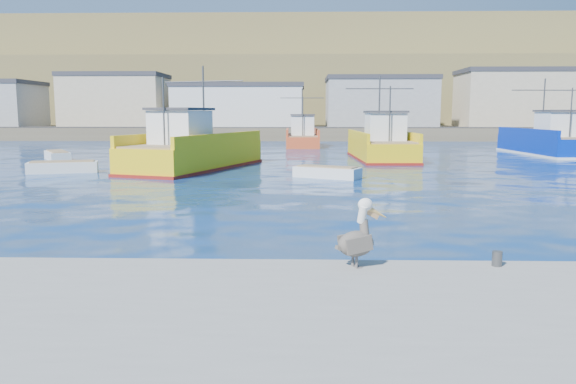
{
  "coord_description": "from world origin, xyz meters",
  "views": [
    {
      "loc": [
        -0.87,
        -14.39,
        3.52
      ],
      "look_at": [
        -1.33,
        2.33,
        1.17
      ],
      "focal_mm": 35.0,
      "sensor_mm": 36.0,
      "label": 1
    }
  ],
  "objects_px": {
    "trawler_blue": "(549,142)",
    "pelican": "(358,238)",
    "skiff_extra": "(57,156)",
    "boat_orange": "(302,137)",
    "trawler_yellow_a": "(193,152)",
    "trawler_yellow_b": "(381,146)",
    "skiff_mid": "(327,173)",
    "skiff_left": "(63,168)"
  },
  "relations": [
    {
      "from": "trawler_yellow_a",
      "to": "skiff_left",
      "type": "height_order",
      "value": "trawler_yellow_a"
    },
    {
      "from": "pelican",
      "to": "trawler_yellow_b",
      "type": "bearing_deg",
      "value": 81.38
    },
    {
      "from": "trawler_blue",
      "to": "boat_orange",
      "type": "distance_m",
      "value": 23.96
    },
    {
      "from": "trawler_blue",
      "to": "boat_orange",
      "type": "height_order",
      "value": "trawler_blue"
    },
    {
      "from": "skiff_left",
      "to": "skiff_extra",
      "type": "bearing_deg",
      "value": 115.53
    },
    {
      "from": "skiff_left",
      "to": "pelican",
      "type": "distance_m",
      "value": 27.09
    },
    {
      "from": "trawler_yellow_a",
      "to": "skiff_extra",
      "type": "bearing_deg",
      "value": 151.21
    },
    {
      "from": "trawler_yellow_a",
      "to": "boat_orange",
      "type": "xyz_separation_m",
      "value": [
        6.91,
        24.27,
        -0.04
      ]
    },
    {
      "from": "pelican",
      "to": "trawler_blue",
      "type": "bearing_deg",
      "value": 62.19
    },
    {
      "from": "trawler_yellow_b",
      "to": "skiff_extra",
      "type": "relative_size",
      "value": 2.79
    },
    {
      "from": "skiff_mid",
      "to": "skiff_extra",
      "type": "relative_size",
      "value": 0.93
    },
    {
      "from": "skiff_mid",
      "to": "skiff_extra",
      "type": "height_order",
      "value": "skiff_extra"
    },
    {
      "from": "trawler_blue",
      "to": "pelican",
      "type": "height_order",
      "value": "trawler_blue"
    },
    {
      "from": "trawler_yellow_a",
      "to": "skiff_left",
      "type": "relative_size",
      "value": 3.13
    },
    {
      "from": "trawler_blue",
      "to": "skiff_left",
      "type": "distance_m",
      "value": 38.94
    },
    {
      "from": "trawler_blue",
      "to": "boat_orange",
      "type": "xyz_separation_m",
      "value": [
        -21.29,
        11.01,
        -0.02
      ]
    },
    {
      "from": "boat_orange",
      "to": "skiff_mid",
      "type": "distance_m",
      "value": 29.25
    },
    {
      "from": "skiff_extra",
      "to": "skiff_mid",
      "type": "bearing_deg",
      "value": -29.56
    },
    {
      "from": "boat_orange",
      "to": "pelican",
      "type": "relative_size",
      "value": 6.56
    },
    {
      "from": "trawler_yellow_b",
      "to": "skiff_left",
      "type": "xyz_separation_m",
      "value": [
        -20.43,
        -10.36,
        -0.76
      ]
    },
    {
      "from": "skiff_mid",
      "to": "trawler_blue",
      "type": "bearing_deg",
      "value": 42.51
    },
    {
      "from": "trawler_yellow_b",
      "to": "skiff_left",
      "type": "height_order",
      "value": "trawler_yellow_b"
    },
    {
      "from": "trawler_blue",
      "to": "trawler_yellow_b",
      "type": "bearing_deg",
      "value": -160.08
    },
    {
      "from": "skiff_extra",
      "to": "pelican",
      "type": "bearing_deg",
      "value": -57.63
    },
    {
      "from": "trawler_yellow_b",
      "to": "skiff_mid",
      "type": "height_order",
      "value": "trawler_yellow_b"
    },
    {
      "from": "skiff_left",
      "to": "trawler_yellow_b",
      "type": "bearing_deg",
      "value": 26.9
    },
    {
      "from": "trawler_yellow_a",
      "to": "trawler_blue",
      "type": "relative_size",
      "value": 1.07
    },
    {
      "from": "skiff_extra",
      "to": "pelican",
      "type": "height_order",
      "value": "pelican"
    },
    {
      "from": "trawler_yellow_b",
      "to": "skiff_mid",
      "type": "distance_m",
      "value": 13.58
    },
    {
      "from": "trawler_yellow_a",
      "to": "skiff_extra",
      "type": "height_order",
      "value": "trawler_yellow_a"
    },
    {
      "from": "trawler_blue",
      "to": "skiff_extra",
      "type": "relative_size",
      "value": 2.98
    },
    {
      "from": "skiff_extra",
      "to": "skiff_left",
      "type": "bearing_deg",
      "value": -64.47
    },
    {
      "from": "skiff_mid",
      "to": "skiff_left",
      "type": "bearing_deg",
      "value": 171.5
    },
    {
      "from": "boat_orange",
      "to": "skiff_left",
      "type": "distance_m",
      "value": 30.43
    },
    {
      "from": "skiff_mid",
      "to": "trawler_yellow_b",
      "type": "bearing_deg",
      "value": 69.66
    },
    {
      "from": "trawler_yellow_b",
      "to": "trawler_blue",
      "type": "bearing_deg",
      "value": 19.92
    },
    {
      "from": "skiff_left",
      "to": "pelican",
      "type": "xyz_separation_m",
      "value": [
        15.49,
        -22.21,
        0.81
      ]
    },
    {
      "from": "skiff_mid",
      "to": "pelican",
      "type": "relative_size",
      "value": 2.78
    },
    {
      "from": "trawler_yellow_a",
      "to": "pelican",
      "type": "relative_size",
      "value": 9.52
    },
    {
      "from": "trawler_yellow_a",
      "to": "skiff_left",
      "type": "bearing_deg",
      "value": -160.64
    },
    {
      "from": "trawler_yellow_a",
      "to": "pelican",
      "type": "bearing_deg",
      "value": -71.88
    },
    {
      "from": "boat_orange",
      "to": "skiff_left",
      "type": "xyz_separation_m",
      "value": [
        -14.28,
        -26.86,
        -0.79
      ]
    }
  ]
}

